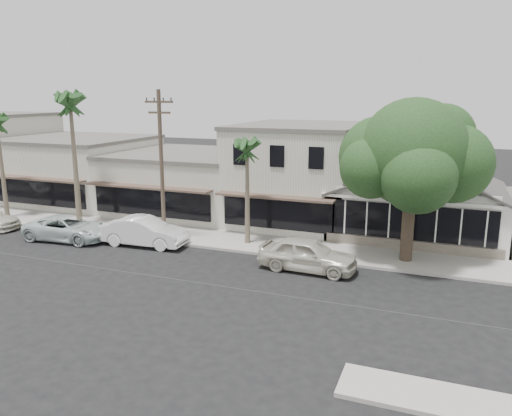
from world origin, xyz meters
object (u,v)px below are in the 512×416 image
at_px(car_0, 308,254).
at_px(car_1, 144,232).
at_px(utility_pole, 161,163).
at_px(car_2, 68,228).
at_px(shade_tree, 412,156).

xyz_separation_m(car_0, car_1, (-10.09, 0.67, -0.01)).
relative_size(utility_pole, car_0, 1.81).
distance_m(utility_pole, car_2, 7.23).
bearing_deg(car_2, car_0, -94.43).
height_order(car_0, car_1, car_0).
height_order(car_0, car_2, car_0).
height_order(utility_pole, shade_tree, utility_pole).
xyz_separation_m(car_0, shade_tree, (4.47, 3.29, 4.82)).
bearing_deg(car_2, shade_tree, -84.94).
bearing_deg(shade_tree, utility_pole, -173.22).
bearing_deg(car_2, car_1, -86.33).
distance_m(car_2, shade_tree, 20.45).
bearing_deg(car_0, car_1, 88.34).
xyz_separation_m(utility_pole, shade_tree, (13.82, 1.64, 0.88)).
distance_m(car_0, car_1, 10.12).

